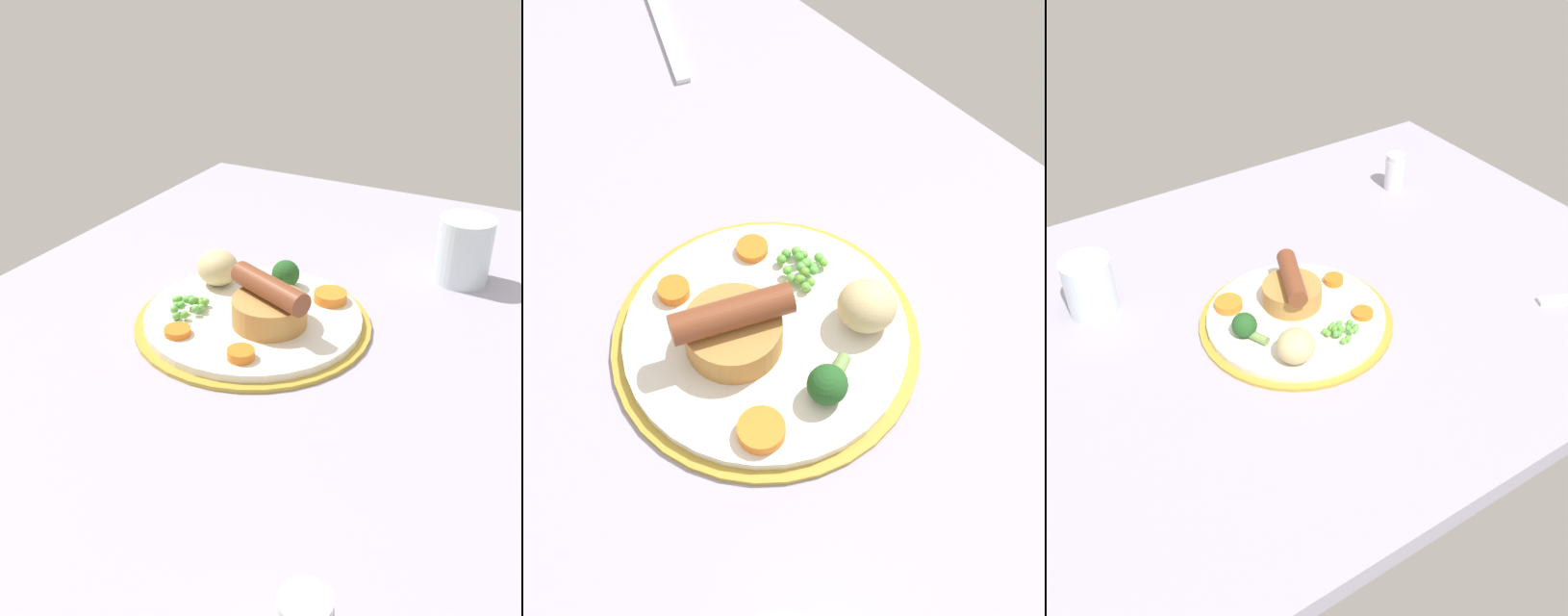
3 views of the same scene
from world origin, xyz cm
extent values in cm
cube|color=#9E99AD|center=(0.00, 0.00, 1.50)|extent=(110.00, 80.00, 3.00)
cylinder|color=#B79333|center=(-2.61, -4.38, 3.25)|extent=(27.27, 27.27, 0.50)
cylinder|color=silver|center=(-2.61, -4.38, 3.70)|extent=(25.08, 25.08, 1.40)
cylinder|color=#BC8442|center=(-1.56, -1.69, 5.96)|extent=(8.45, 8.45, 3.13)
cylinder|color=#472614|center=(-1.56, -1.69, 7.38)|extent=(6.76, 6.76, 0.30)
cylinder|color=brown|center=(-1.56, -1.69, 8.87)|extent=(6.46, 10.66, 2.69)
sphere|color=#59A93C|center=(2.21, -10.52, 5.08)|extent=(0.92, 0.92, 0.92)
sphere|color=#5EAE4D|center=(0.11, -10.96, 5.69)|extent=(0.96, 0.96, 0.96)
sphere|color=#61B145|center=(0.16, -13.17, 5.24)|extent=(0.93, 0.93, 0.93)
sphere|color=#63A037|center=(-0.52, -10.89, 5.53)|extent=(0.95, 0.95, 0.95)
sphere|color=#64AB4C|center=(-0.11, -11.21, 5.62)|extent=(0.78, 0.78, 0.78)
sphere|color=#66A647|center=(1.12, -12.33, 5.32)|extent=(0.76, 0.76, 0.76)
sphere|color=#62B14D|center=(-0.21, -9.69, 5.17)|extent=(0.84, 0.84, 0.84)
sphere|color=#63A549|center=(0.26, -11.40, 5.80)|extent=(0.86, 0.86, 0.86)
sphere|color=#59B84D|center=(-0.86, -11.68, 5.43)|extent=(0.89, 0.89, 0.89)
sphere|color=#62A237|center=(-0.65, -10.10, 5.26)|extent=(0.89, 0.89, 0.89)
sphere|color=#53B339|center=(-0.03, -11.66, 5.72)|extent=(0.93, 0.93, 0.93)
sphere|color=#63B845|center=(-1.56, -10.10, 5.05)|extent=(0.91, 0.91, 0.91)
sphere|color=#53A441|center=(-0.56, -11.89, 5.47)|extent=(0.82, 0.82, 0.82)
sphere|color=#66B939|center=(-0.65, -13.13, 5.12)|extent=(0.83, 0.83, 0.83)
sphere|color=#5FB647|center=(0.83, -9.98, 5.26)|extent=(0.86, 0.86, 0.86)
sphere|color=#5BA144|center=(-0.74, -10.28, 5.26)|extent=(0.82, 0.82, 0.82)
sphere|color=#64AC4A|center=(1.93, -12.11, 5.22)|extent=(0.95, 0.95, 0.95)
sphere|color=#55B83E|center=(1.10, -11.71, 5.50)|extent=(0.87, 0.87, 0.87)
sphere|color=#66B741|center=(-1.53, -10.72, 5.12)|extent=(0.82, 0.82, 0.82)
sphere|color=#5BAD42|center=(2.60, -11.44, 4.85)|extent=(0.89, 0.89, 0.89)
sphere|color=#235623|center=(-10.63, -4.14, 6.12)|extent=(3.44, 3.44, 3.44)
cylinder|color=#7A9E56|center=(-9.71, -6.34, 5.00)|extent=(2.16, 2.96, 1.20)
ellipsoid|color=#CCB77F|center=(-7.40, -11.89, 6.62)|extent=(7.22, 7.23, 4.44)
cylinder|color=orange|center=(5.17, -9.50, 4.78)|extent=(3.73, 3.73, 0.75)
cylinder|color=orange|center=(-9.72, 2.24, 4.99)|extent=(4.13, 4.13, 1.19)
cylinder|color=orange|center=(6.12, -1.03, 4.92)|extent=(3.47, 3.47, 1.04)
cylinder|color=silver|center=(-25.38, 13.95, 7.27)|extent=(7.00, 7.00, 8.54)
cylinder|color=silver|center=(33.26, 18.56, 5.84)|extent=(3.47, 3.47, 5.68)
cylinder|color=silver|center=(33.26, 18.56, 9.18)|extent=(3.30, 3.30, 1.00)
camera|label=1|loc=(57.54, 28.58, 43.16)|focal=40.00mm
camera|label=2|loc=(-34.42, 21.82, 66.89)|focal=50.00mm
camera|label=3|loc=(-41.77, -67.24, 65.39)|focal=40.00mm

